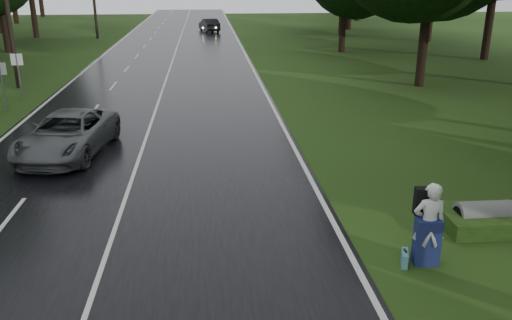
# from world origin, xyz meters

# --- Properties ---
(ground) EXTENTS (160.00, 160.00, 0.00)m
(ground) POSITION_xyz_m (0.00, 0.00, 0.00)
(ground) COLOR #244113
(ground) RESTS_ON ground
(road) EXTENTS (12.00, 140.00, 0.04)m
(road) POSITION_xyz_m (0.00, 20.00, 0.02)
(road) COLOR black
(road) RESTS_ON ground
(lane_center) EXTENTS (0.12, 140.00, 0.01)m
(lane_center) POSITION_xyz_m (0.00, 20.00, 0.04)
(lane_center) COLOR silver
(lane_center) RESTS_ON road
(grey_car) EXTENTS (3.30, 5.80, 1.53)m
(grey_car) POSITION_xyz_m (-2.62, 7.38, 0.80)
(grey_car) COLOR #535658
(grey_car) RESTS_ON road
(far_car) EXTENTS (2.50, 4.63, 1.45)m
(far_car) POSITION_xyz_m (3.08, 50.91, 0.76)
(far_car) COLOR black
(far_car) RESTS_ON road
(hitchhiker) EXTENTS (0.78, 0.72, 2.01)m
(hitchhiker) POSITION_xyz_m (7.43, -1.40, 0.93)
(hitchhiker) COLOR silver
(hitchhiker) RESTS_ON ground
(suitcase) EXTENTS (0.28, 0.50, 0.34)m
(suitcase) POSITION_xyz_m (6.94, -1.44, 0.17)
(suitcase) COLOR teal
(suitcase) RESTS_ON ground
(culvert) EXTENTS (1.47, 0.73, 0.73)m
(culvert) POSITION_xyz_m (9.70, 0.22, 0.00)
(culvert) COLOR slate
(culvert) RESTS_ON ground
(utility_pole_mid) EXTENTS (1.80, 0.28, 10.60)m
(utility_pole_mid) POSITION_xyz_m (-8.50, 20.25, 0.00)
(utility_pole_mid) COLOR black
(utility_pole_mid) RESTS_ON ground
(utility_pole_far) EXTENTS (1.80, 0.28, 10.29)m
(utility_pole_far) POSITION_xyz_m (-8.50, 45.22, 0.00)
(utility_pole_far) COLOR black
(utility_pole_far) RESTS_ON ground
(road_sign_a) EXTENTS (0.57, 0.10, 2.39)m
(road_sign_a) POSITION_xyz_m (-7.20, 14.27, 0.00)
(road_sign_a) COLOR white
(road_sign_a) RESTS_ON ground
(road_sign_b) EXTENTS (0.59, 0.10, 2.47)m
(road_sign_b) POSITION_xyz_m (-7.20, 16.71, 0.00)
(road_sign_b) COLOR white
(road_sign_b) RESTS_ON ground
(tree_left_e) EXTENTS (7.42, 7.42, 11.59)m
(tree_left_e) POSITION_xyz_m (-14.19, 35.74, 0.00)
(tree_left_e) COLOR black
(tree_left_e) RESTS_ON ground
(tree_left_f) EXTENTS (11.49, 11.49, 17.95)m
(tree_left_f) POSITION_xyz_m (-14.99, 46.56, 0.00)
(tree_left_f) COLOR black
(tree_left_f) RESTS_ON ground
(tree_right_d) EXTENTS (9.17, 9.17, 14.33)m
(tree_right_d) POSITION_xyz_m (15.21, 18.51, 0.00)
(tree_right_d) COLOR black
(tree_right_d) RESTS_ON ground
(tree_right_e) EXTENTS (7.13, 7.13, 11.15)m
(tree_right_e) POSITION_xyz_m (14.16, 33.19, 0.00)
(tree_right_e) COLOR black
(tree_right_e) RESTS_ON ground
(tree_right_f) EXTENTS (9.31, 9.31, 14.54)m
(tree_right_f) POSITION_xyz_m (17.32, 45.89, 0.00)
(tree_right_f) COLOR black
(tree_right_f) RESTS_ON ground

